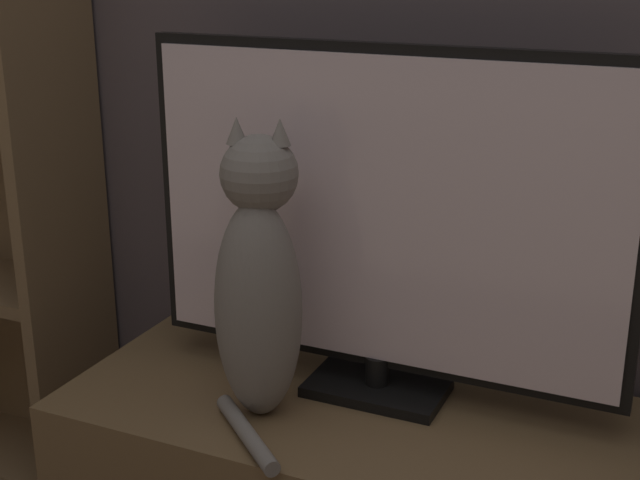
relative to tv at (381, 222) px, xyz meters
name	(u,v)px	position (x,y,z in m)	size (l,w,h in m)	color
tv	(381,222)	(0.00, 0.00, 0.00)	(0.89, 0.15, 0.64)	black
cat	(259,284)	(-0.16, -0.15, -0.09)	(0.21, 0.29, 0.53)	gray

